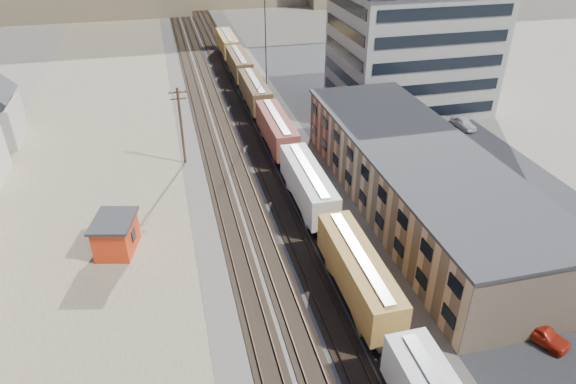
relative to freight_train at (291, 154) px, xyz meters
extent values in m
cube|color=#4C4742|center=(-3.80, 14.35, -2.76)|extent=(18.00, 200.00, 0.06)
cube|color=#70654D|center=(-23.80, 4.35, -2.78)|extent=(24.00, 180.00, 0.03)
cube|color=#232326|center=(18.20, -0.65, -2.77)|extent=(26.00, 120.00, 0.04)
cube|color=black|center=(-8.80, 14.35, -2.69)|extent=(2.60, 200.00, 0.08)
cube|color=#38281E|center=(-9.52, 14.35, -2.57)|extent=(0.08, 200.00, 0.16)
cube|color=#38281E|center=(-8.08, 14.35, -2.57)|extent=(0.08, 200.00, 0.16)
cube|color=black|center=(-5.80, 14.35, -2.69)|extent=(2.60, 200.00, 0.08)
cube|color=#38281E|center=(-6.52, 14.35, -2.57)|extent=(0.08, 200.00, 0.16)
cube|color=#38281E|center=(-5.08, 14.35, -2.57)|extent=(0.08, 200.00, 0.16)
cube|color=black|center=(-2.80, 14.35, -2.69)|extent=(2.60, 200.00, 0.08)
cube|color=#38281E|center=(-3.52, 14.35, -2.57)|extent=(0.08, 200.00, 0.16)
cube|color=#38281E|center=(-2.08, 14.35, -2.57)|extent=(0.08, 200.00, 0.16)
cube|color=black|center=(0.00, 14.35, -2.69)|extent=(2.60, 200.00, 0.08)
cube|color=#38281E|center=(-0.72, 14.35, -2.57)|extent=(0.08, 200.00, 0.16)
cube|color=#38281E|center=(0.72, 14.35, -2.57)|extent=(0.08, 200.00, 0.16)
cube|color=black|center=(0.00, -27.88, -2.04)|extent=(2.20, 2.20, 0.90)
cube|color=black|center=(0.00, -17.73, -2.04)|extent=(2.20, 2.20, 0.90)
cube|color=olive|center=(0.00, -22.80, 0.11)|extent=(3.00, 13.34, 3.40)
cube|color=#B7B7B2|center=(0.00, -22.80, 1.89)|extent=(0.90, 12.33, 0.16)
cube|color=black|center=(0.00, -12.68, -2.04)|extent=(2.20, 2.20, 0.90)
cube|color=black|center=(0.00, -2.53, -2.04)|extent=(2.20, 2.20, 0.90)
cube|color=beige|center=(0.00, -7.60, 0.11)|extent=(3.00, 13.34, 3.40)
cube|color=#B7B7B2|center=(0.00, -7.60, 1.89)|extent=(0.90, 12.33, 0.16)
cube|color=black|center=(0.00, 2.52, -2.04)|extent=(2.20, 2.20, 0.90)
cube|color=black|center=(0.00, 12.67, -2.04)|extent=(2.20, 2.20, 0.90)
cube|color=brown|center=(0.00, 7.60, 0.11)|extent=(3.00, 13.34, 3.40)
cube|color=#B7B7B2|center=(0.00, 7.60, 1.89)|extent=(0.90, 12.33, 0.16)
cube|color=black|center=(0.00, 17.72, -2.04)|extent=(2.20, 2.20, 0.90)
cube|color=black|center=(0.00, 27.88, -2.04)|extent=(2.20, 2.20, 0.90)
cube|color=#4F3822|center=(0.00, 22.80, 0.11)|extent=(3.00, 13.34, 3.40)
cube|color=#B7B7B2|center=(0.00, 22.80, 1.89)|extent=(0.90, 12.32, 0.16)
cube|color=black|center=(0.00, 32.92, -2.04)|extent=(2.20, 2.20, 0.90)
cube|color=black|center=(0.00, 43.07, -2.04)|extent=(2.20, 2.20, 0.90)
cube|color=#4F3822|center=(0.00, 38.00, 0.11)|extent=(3.00, 13.34, 3.40)
cube|color=#B7B7B2|center=(0.00, 38.00, 1.89)|extent=(0.90, 12.32, 0.16)
cube|color=black|center=(0.00, 48.12, -2.04)|extent=(2.20, 2.20, 0.90)
cube|color=black|center=(0.00, 58.27, -2.04)|extent=(2.20, 2.20, 0.90)
cube|color=olive|center=(0.00, 53.20, 0.11)|extent=(3.00, 13.34, 3.40)
cube|color=#B7B7B2|center=(0.00, 53.20, 1.89)|extent=(0.90, 12.32, 0.16)
cube|color=tan|center=(11.20, -10.65, 0.71)|extent=(12.00, 40.00, 7.00)
cube|color=#2D2D30|center=(11.20, -10.65, 4.31)|extent=(12.40, 40.40, 0.30)
cube|color=black|center=(5.15, -10.65, -0.59)|extent=(0.12, 36.00, 1.20)
cube|color=black|center=(5.15, -10.65, 2.41)|extent=(0.12, 36.00, 1.20)
cube|color=#9E998E|center=(24.20, 19.35, 6.21)|extent=(22.00, 18.00, 18.00)
cube|color=black|center=(13.15, 19.35, 6.21)|extent=(0.12, 16.00, 16.00)
cube|color=black|center=(24.20, 10.30, 6.21)|extent=(20.00, 0.12, 16.00)
cylinder|color=#382619|center=(-12.30, 6.35, 2.21)|extent=(0.32, 0.32, 10.00)
cube|color=#382619|center=(-12.30, 6.35, 6.61)|extent=(2.20, 0.14, 0.14)
cube|color=#382619|center=(-12.30, 6.35, 5.81)|extent=(1.90, 0.14, 0.14)
cylinder|color=black|center=(-11.70, 6.35, 6.76)|extent=(0.08, 0.08, 0.22)
cylinder|color=black|center=(2.20, 24.35, 6.21)|extent=(0.16, 0.16, 18.00)
cube|color=red|center=(-19.97, -10.79, -1.15)|extent=(4.25, 5.05, 3.30)
cube|color=#2D2D30|center=(-19.97, -10.79, 0.61)|extent=(4.78, 5.58, 0.27)
cube|color=black|center=(-18.32, -11.19, -1.04)|extent=(0.37, 1.09, 1.10)
imported|color=#B02310|center=(12.16, -30.69, -2.06)|extent=(3.48, 4.62, 1.47)
imported|color=navy|center=(17.83, 16.64, -2.01)|extent=(4.68, 6.25, 1.58)
imported|color=silver|center=(28.03, 7.66, -2.02)|extent=(2.35, 4.75, 1.56)
camera|label=1|loc=(-13.69, -53.63, 27.39)|focal=32.00mm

